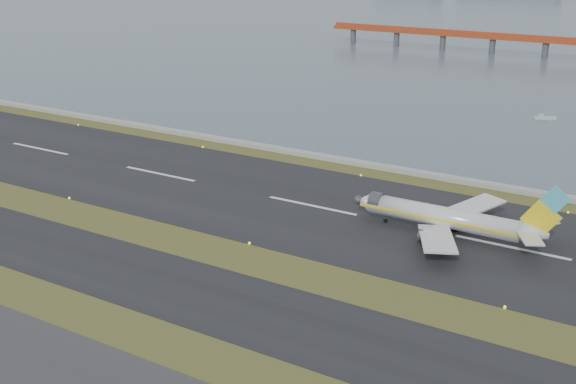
% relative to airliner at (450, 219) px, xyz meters
% --- Properties ---
extents(ground, '(1000.00, 1000.00, 0.00)m').
position_rel_airliner_xyz_m(ground, '(-28.87, -29.30, -3.46)').
color(ground, '#364819').
rests_on(ground, ground).
extents(taxiway_strip, '(1000.00, 18.00, 0.10)m').
position_rel_airliner_xyz_m(taxiway_strip, '(-28.87, -41.30, -3.41)').
color(taxiway_strip, black).
rests_on(taxiway_strip, ground).
extents(runway_strip, '(1000.00, 45.00, 0.10)m').
position_rel_airliner_xyz_m(runway_strip, '(-28.87, 0.70, -3.41)').
color(runway_strip, black).
rests_on(runway_strip, ground).
extents(seawall, '(1000.00, 2.50, 1.00)m').
position_rel_airliner_xyz_m(seawall, '(-28.87, 30.70, -2.96)').
color(seawall, gray).
rests_on(seawall, ground).
extents(airliner, '(38.52, 32.89, 12.80)m').
position_rel_airliner_xyz_m(airliner, '(0.00, 0.00, 0.00)').
color(airliner, silver).
rests_on(airliner, ground).
extents(workboat_near, '(6.64, 4.13, 1.54)m').
position_rel_airliner_xyz_m(workboat_near, '(-5.87, 100.55, -2.97)').
color(workboat_near, '#B4B3B8').
rests_on(workboat_near, ground).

